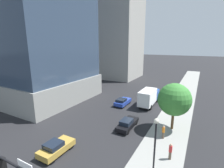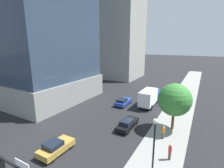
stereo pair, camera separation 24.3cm
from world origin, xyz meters
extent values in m
cube|color=gray|center=(7.74, 20.00, 0.07)|extent=(5.00, 120.00, 0.15)
cube|color=gray|center=(-20.86, 22.42, 2.34)|extent=(20.66, 18.86, 4.69)
cube|color=#9E9B93|center=(-15.85, 52.91, 15.64)|extent=(13.04, 15.03, 31.27)
cube|color=red|center=(-11.94, 48.40, 19.41)|extent=(0.90, 0.90, 38.83)
cylinder|color=black|center=(2.85, 2.21, 5.64)|extent=(5.58, 0.14, 0.14)
cube|color=black|center=(1.49, 2.21, 5.02)|extent=(0.32, 0.36, 1.05)
cube|color=white|center=(3.69, 2.21, 5.99)|extent=(1.10, 0.04, 0.36)
cylinder|color=black|center=(7.91, 11.16, 2.73)|extent=(0.16, 0.16, 5.17)
sphere|color=silver|center=(7.91, 11.16, 5.50)|extent=(0.44, 0.44, 0.44)
cylinder|color=brown|center=(7.95, 20.97, 1.48)|extent=(0.36, 0.36, 2.66)
sphere|color=#387F33|center=(7.95, 20.97, 4.48)|extent=(4.45, 4.45, 4.45)
cube|color=black|center=(2.22, 18.52, 0.56)|extent=(1.71, 4.75, 0.55)
cube|color=#19212D|center=(2.22, 18.08, 1.12)|extent=(1.44, 2.00, 0.56)
cylinder|color=black|center=(1.46, 20.13, 0.34)|extent=(0.22, 0.68, 0.68)
cylinder|color=black|center=(2.97, 20.13, 0.34)|extent=(0.22, 0.68, 0.68)
cylinder|color=black|center=(1.46, 16.90, 0.34)|extent=(0.22, 0.68, 0.68)
cylinder|color=black|center=(2.97, 16.90, 0.34)|extent=(0.22, 0.68, 0.68)
cube|color=#AD8938|center=(-2.35, 9.42, 0.62)|extent=(1.91, 4.06, 0.68)
cube|color=#19212D|center=(-2.35, 9.04, 1.22)|extent=(1.60, 1.75, 0.53)
cylinder|color=black|center=(-3.19, 10.80, 0.33)|extent=(0.22, 0.66, 0.66)
cylinder|color=black|center=(-1.51, 10.80, 0.33)|extent=(0.22, 0.66, 0.66)
cylinder|color=black|center=(-3.19, 8.04, 0.33)|extent=(0.22, 0.66, 0.66)
cylinder|color=black|center=(-1.51, 8.04, 0.33)|extent=(0.22, 0.66, 0.66)
cube|color=#233D9E|center=(-2.35, 26.73, 0.61)|extent=(1.92, 4.40, 0.67)
cube|color=#19212D|center=(-2.35, 25.99, 1.18)|extent=(1.62, 1.97, 0.48)
cylinder|color=black|center=(-3.20, 28.23, 0.32)|extent=(0.22, 0.64, 0.64)
cylinder|color=black|center=(-1.50, 28.23, 0.32)|extent=(0.22, 0.64, 0.64)
cylinder|color=black|center=(-3.20, 25.24, 0.32)|extent=(0.22, 0.64, 0.64)
cylinder|color=black|center=(-1.50, 25.24, 0.32)|extent=(0.22, 0.64, 0.64)
cube|color=#1E4799|center=(2.22, 31.78, 1.60)|extent=(2.31, 2.06, 2.00)
cube|color=white|center=(2.22, 28.03, 1.95)|extent=(2.31, 5.14, 2.69)
cylinder|color=black|center=(1.20, 31.78, 0.50)|extent=(0.30, 1.00, 1.00)
cylinder|color=black|center=(3.23, 31.78, 0.50)|extent=(0.30, 1.00, 1.00)
cylinder|color=black|center=(1.20, 26.75, 0.50)|extent=(0.30, 1.00, 1.00)
cylinder|color=black|center=(3.23, 26.75, 0.50)|extent=(0.30, 1.00, 1.00)
cylinder|color=brown|center=(7.39, 17.83, 0.57)|extent=(0.28, 0.28, 0.85)
cylinder|color=orange|center=(7.39, 17.83, 1.33)|extent=(0.34, 0.34, 0.65)
sphere|color=tan|center=(7.39, 17.83, 1.77)|extent=(0.23, 0.23, 0.23)
cylinder|color=brown|center=(8.86, 14.15, 0.59)|extent=(0.28, 0.28, 0.87)
cylinder|color=red|center=(8.86, 14.15, 1.36)|extent=(0.34, 0.34, 0.67)
sphere|color=tan|center=(8.86, 14.15, 1.81)|extent=(0.24, 0.24, 0.24)
camera|label=1|loc=(10.75, -1.87, 11.73)|focal=26.64mm
camera|label=2|loc=(10.97, -1.75, 11.73)|focal=26.64mm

